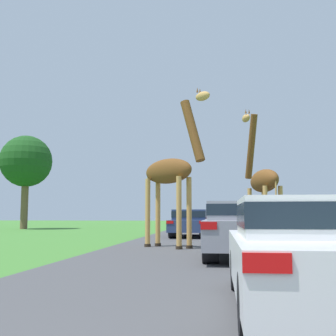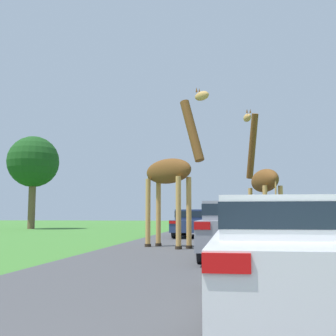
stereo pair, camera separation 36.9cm
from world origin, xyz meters
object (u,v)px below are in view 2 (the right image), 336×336
(giraffe_companion, at_px, (263,180))
(car_far_ahead, at_px, (238,228))
(tree_centre_back, at_px, (33,162))
(giraffe_near_road, at_px, (172,172))
(car_queue_right, at_px, (236,220))
(car_queue_left, at_px, (194,222))
(car_lead_maroon, at_px, (296,250))

(giraffe_companion, height_order, car_far_ahead, giraffe_companion)
(tree_centre_back, bearing_deg, giraffe_near_road, -51.91)
(car_queue_right, height_order, car_queue_left, car_queue_right)
(car_queue_right, xyz_separation_m, car_far_ahead, (-0.14, -15.91, 0.02))
(giraffe_companion, xyz_separation_m, car_queue_left, (-2.96, 6.87, -1.54))
(giraffe_near_road, xyz_separation_m, car_queue_left, (0.10, 7.37, -1.79))
(giraffe_companion, bearing_deg, car_queue_right, 76.78)
(car_lead_maroon, height_order, car_far_ahead, car_far_ahead)
(giraffe_near_road, bearing_deg, tree_centre_back, -104.66)
(giraffe_companion, height_order, car_lead_maroon, giraffe_companion)
(car_lead_maroon, distance_m, tree_centre_back, 31.27)
(giraffe_companion, height_order, tree_centre_back, tree_centre_back)
(car_queue_left, bearing_deg, giraffe_companion, -66.69)
(car_queue_right, xyz_separation_m, tree_centre_back, (-15.87, 4.58, 4.52))
(tree_centre_back, bearing_deg, car_far_ahead, -52.49)
(car_lead_maroon, height_order, tree_centre_back, tree_centre_back)
(giraffe_companion, distance_m, car_far_ahead, 4.07)
(giraffe_near_road, relative_size, car_queue_left, 1.08)
(car_lead_maroon, relative_size, car_far_ahead, 1.01)
(giraffe_near_road, relative_size, car_far_ahead, 1.27)
(giraffe_companion, relative_size, car_lead_maroon, 1.22)
(car_lead_maroon, xyz_separation_m, tree_centre_back, (-16.29, 26.29, 4.58))
(car_queue_right, relative_size, car_queue_left, 0.93)
(giraffe_near_road, xyz_separation_m, tree_centre_back, (-13.58, 17.33, 2.74))
(giraffe_companion, xyz_separation_m, car_lead_maroon, (-0.35, -9.46, -1.59))
(car_queue_right, bearing_deg, tree_centre_back, 163.91)
(car_far_ahead, bearing_deg, giraffe_companion, 75.98)
(giraffe_companion, xyz_separation_m, tree_centre_back, (-16.65, 16.83, 2.99))
(car_lead_maroon, xyz_separation_m, car_queue_left, (-2.61, 16.33, 0.04))
(car_queue_right, distance_m, tree_centre_back, 17.12)
(giraffe_near_road, distance_m, car_far_ahead, 4.21)
(car_far_ahead, bearing_deg, car_queue_left, 100.99)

